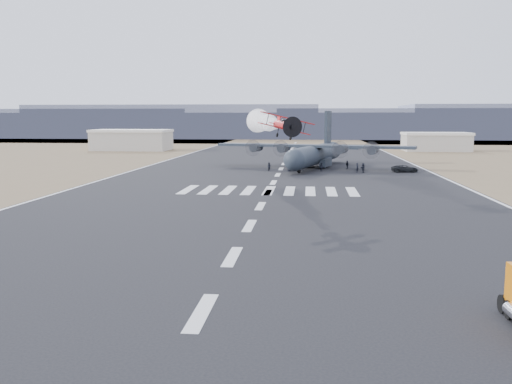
# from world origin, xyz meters

# --- Properties ---
(ground) EXTENTS (500.00, 500.00, 0.00)m
(ground) POSITION_xyz_m (0.00, 0.00, 0.00)
(ground) COLOR black
(ground) RESTS_ON ground
(scrub_far) EXTENTS (500.00, 80.00, 0.00)m
(scrub_far) POSITION_xyz_m (0.00, 230.00, 0.00)
(scrub_far) COLOR olive
(scrub_far) RESTS_ON ground
(runway_markings) EXTENTS (60.00, 260.00, 0.01)m
(runway_markings) POSITION_xyz_m (0.00, 60.00, 0.01)
(runway_markings) COLOR silver
(runway_markings) RESTS_ON ground
(ridge_seg_b) EXTENTS (150.00, 50.00, 15.00)m
(ridge_seg_b) POSITION_xyz_m (-130.00, 260.00, 7.50)
(ridge_seg_b) COLOR slate
(ridge_seg_b) RESTS_ON ground
(ridge_seg_c) EXTENTS (150.00, 50.00, 17.00)m
(ridge_seg_c) POSITION_xyz_m (-65.00, 260.00, 8.50)
(ridge_seg_c) COLOR slate
(ridge_seg_c) RESTS_ON ground
(ridge_seg_d) EXTENTS (150.00, 50.00, 13.00)m
(ridge_seg_d) POSITION_xyz_m (0.00, 260.00, 6.50)
(ridge_seg_d) COLOR slate
(ridge_seg_d) RESTS_ON ground
(ridge_seg_e) EXTENTS (150.00, 50.00, 15.00)m
(ridge_seg_e) POSITION_xyz_m (65.00, 260.00, 7.50)
(ridge_seg_e) COLOR slate
(ridge_seg_e) RESTS_ON ground
(hangar_left) EXTENTS (24.50, 14.50, 6.70)m
(hangar_left) POSITION_xyz_m (-52.00, 145.00, 3.41)
(hangar_left) COLOR #A49E92
(hangar_left) RESTS_ON ground
(hangar_right) EXTENTS (20.50, 12.50, 5.90)m
(hangar_right) POSITION_xyz_m (46.00, 150.00, 3.01)
(hangar_right) COLOR #A49E92
(hangar_right) RESTS_ON ground
(aerobatic_biplane) EXTENTS (6.31, 5.87, 3.10)m
(aerobatic_biplane) POSITION_xyz_m (2.91, 33.87, 9.71)
(aerobatic_biplane) COLOR red
(smoke_trail) EXTENTS (8.02, 31.41, 4.01)m
(smoke_trail) POSITION_xyz_m (-2.11, 59.60, 9.94)
(smoke_trail) COLOR white
(transport_aircraft) EXTENTS (41.37, 33.80, 12.08)m
(transport_aircraft) POSITION_xyz_m (7.07, 88.05, 3.11)
(transport_aircraft) COLOR #212931
(transport_aircraft) RESTS_ON ground
(support_vehicle) EXTENTS (5.25, 2.73, 1.41)m
(support_vehicle) POSITION_xyz_m (24.40, 79.54, 0.71)
(support_vehicle) COLOR black
(support_vehicle) RESTS_ON ground
(crew_a) EXTENTS (0.85, 0.85, 1.81)m
(crew_a) POSITION_xyz_m (4.54, 79.87, 0.91)
(crew_a) COLOR black
(crew_a) RESTS_ON ground
(crew_b) EXTENTS (0.97, 0.93, 1.72)m
(crew_b) POSITION_xyz_m (-2.14, 79.02, 0.86)
(crew_b) COLOR black
(crew_b) RESTS_ON ground
(crew_c) EXTENTS (1.09, 1.01, 1.58)m
(crew_c) POSITION_xyz_m (2.31, 81.55, 0.79)
(crew_c) COLOR black
(crew_c) RESTS_ON ground
(crew_d) EXTENTS (0.89, 1.16, 1.76)m
(crew_d) POSITION_xyz_m (13.64, 84.99, 0.88)
(crew_d) COLOR black
(crew_d) RESTS_ON ground
(crew_e) EXTENTS (1.02, 0.82, 1.81)m
(crew_e) POSITION_xyz_m (1.89, 78.74, 0.91)
(crew_e) COLOR black
(crew_e) RESTS_ON ground
(crew_f) EXTENTS (1.38, 1.78, 1.87)m
(crew_f) POSITION_xyz_m (16.11, 77.20, 0.94)
(crew_f) COLOR black
(crew_f) RESTS_ON ground
(crew_g) EXTENTS (0.85, 0.88, 1.88)m
(crew_g) POSITION_xyz_m (15.08, 77.69, 0.94)
(crew_g) COLOR black
(crew_g) RESTS_ON ground
(crew_h) EXTENTS (0.83, 0.96, 1.70)m
(crew_h) POSITION_xyz_m (8.24, 79.86, 0.85)
(crew_h) COLOR black
(crew_h) RESTS_ON ground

